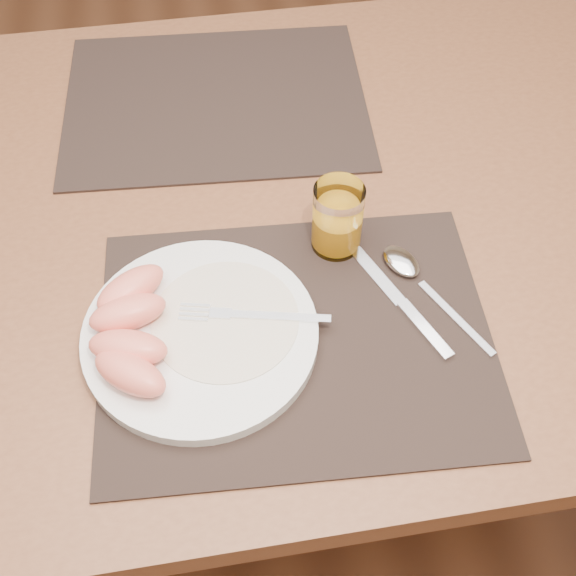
% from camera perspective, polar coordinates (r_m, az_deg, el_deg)
% --- Properties ---
extents(ground, '(5.00, 5.00, 0.00)m').
position_cam_1_polar(ground, '(1.60, -1.97, -12.27)').
color(ground, brown).
rests_on(ground, ground).
extents(table, '(1.40, 0.90, 0.75)m').
position_cam_1_polar(table, '(1.03, -2.98, 3.40)').
color(table, brown).
rests_on(table, ground).
extents(placemat_near, '(0.47, 0.38, 0.00)m').
position_cam_1_polar(placemat_near, '(0.84, 0.64, -3.93)').
color(placemat_near, black).
rests_on(placemat_near, table).
extents(placemat_far, '(0.47, 0.38, 0.00)m').
position_cam_1_polar(placemat_far, '(1.13, -5.73, 14.50)').
color(placemat_far, black).
rests_on(placemat_far, table).
extents(plate, '(0.27, 0.27, 0.02)m').
position_cam_1_polar(plate, '(0.83, -6.93, -3.66)').
color(plate, white).
rests_on(plate, placemat_near).
extents(plate_dressing, '(0.17, 0.17, 0.00)m').
position_cam_1_polar(plate_dressing, '(0.83, -4.99, -2.49)').
color(plate_dressing, white).
rests_on(plate_dressing, plate).
extents(fork, '(0.17, 0.06, 0.00)m').
position_cam_1_polar(fork, '(0.83, -3.72, -2.13)').
color(fork, silver).
rests_on(fork, plate).
extents(knife, '(0.10, 0.21, 0.01)m').
position_cam_1_polar(knife, '(0.87, 8.93, -1.15)').
color(knife, silver).
rests_on(knife, placemat_near).
extents(spoon, '(0.10, 0.18, 0.01)m').
position_cam_1_polar(spoon, '(0.90, 9.54, 1.47)').
color(spoon, silver).
rests_on(spoon, placemat_near).
extents(juice_glass, '(0.06, 0.06, 0.09)m').
position_cam_1_polar(juice_glass, '(0.89, 3.91, 5.32)').
color(juice_glass, white).
rests_on(juice_glass, placemat_near).
extents(grapefruit_wedges, '(0.10, 0.20, 0.04)m').
position_cam_1_polar(grapefruit_wedges, '(0.82, -12.44, -3.22)').
color(grapefruit_wedges, '#FB7F66').
rests_on(grapefruit_wedges, plate).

